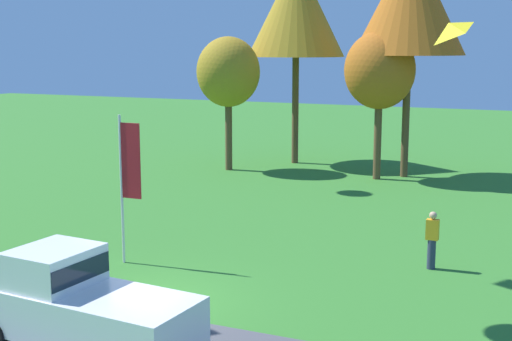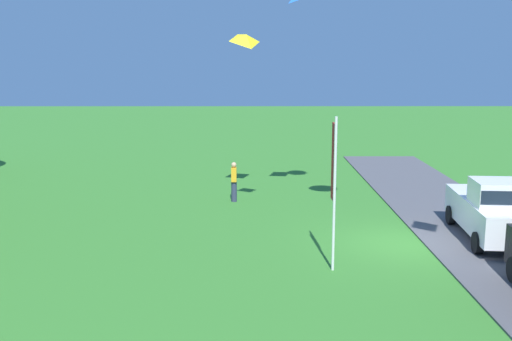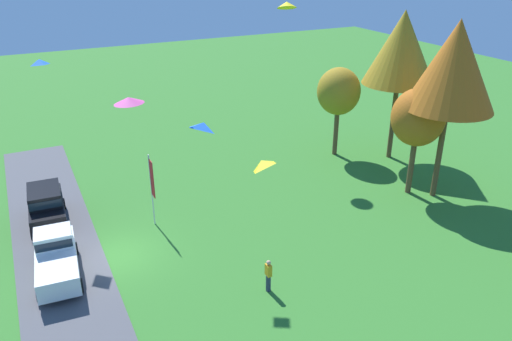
{
  "view_description": "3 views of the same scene",
  "coord_description": "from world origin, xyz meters",
  "px_view_note": "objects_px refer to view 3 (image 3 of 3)",
  "views": [
    {
      "loc": [
        9.61,
        -14.55,
        6.45
      ],
      "look_at": [
        1.38,
        3.9,
        2.87
      ],
      "focal_mm": 50.0,
      "sensor_mm": 36.0,
      "label": 1
    },
    {
      "loc": [
        -18.88,
        4.91,
        5.98
      ],
      "look_at": [
        1.77,
        4.84,
        2.16
      ],
      "focal_mm": 42.0,
      "sensor_mm": 36.0,
      "label": 2
    },
    {
      "loc": [
        23.23,
        -3.38,
        15.19
      ],
      "look_at": [
        2.69,
        6.82,
        4.71
      ],
      "focal_mm": 35.0,
      "sensor_mm": 36.0,
      "label": 3
    }
  ],
  "objects_px": {
    "tree_far_right": "(418,118)",
    "kite_delta_low_drifter": "(287,5)",
    "car_pickup_mid_row": "(56,256)",
    "tree_right_of_center": "(339,92)",
    "kite_delta_trailing_tail": "(129,100)",
    "tree_left_of_center": "(454,66)",
    "tree_lone_near": "(402,48)",
    "kite_diamond_mid_center": "(261,164)",
    "person_on_lawn": "(268,275)",
    "kite_diamond_near_flag": "(204,126)",
    "flag_banner": "(152,183)",
    "kite_diamond_high_left": "(39,62)",
    "car_suv_near_entrance": "(46,205)"
  },
  "relations": [
    {
      "from": "tree_far_right",
      "to": "kite_delta_low_drifter",
      "type": "height_order",
      "value": "kite_delta_low_drifter"
    },
    {
      "from": "car_pickup_mid_row",
      "to": "tree_right_of_center",
      "type": "relative_size",
      "value": 0.75
    },
    {
      "from": "kite_delta_low_drifter",
      "to": "kite_delta_trailing_tail",
      "type": "xyz_separation_m",
      "value": [
        9.66,
        -13.4,
        -2.44
      ]
    },
    {
      "from": "tree_left_of_center",
      "to": "tree_lone_near",
      "type": "bearing_deg",
      "value": 165.17
    },
    {
      "from": "kite_diamond_mid_center",
      "to": "tree_right_of_center",
      "type": "bearing_deg",
      "value": 134.75
    },
    {
      "from": "tree_right_of_center",
      "to": "kite_delta_trailing_tail",
      "type": "distance_m",
      "value": 19.66
    },
    {
      "from": "person_on_lawn",
      "to": "kite_diamond_near_flag",
      "type": "xyz_separation_m",
      "value": [
        -0.56,
        -2.68,
        7.7
      ]
    },
    {
      "from": "flag_banner",
      "to": "kite_diamond_mid_center",
      "type": "height_order",
      "value": "kite_diamond_mid_center"
    },
    {
      "from": "kite_diamond_high_left",
      "to": "kite_diamond_near_flag",
      "type": "distance_m",
      "value": 12.14
    },
    {
      "from": "tree_right_of_center",
      "to": "kite_diamond_high_left",
      "type": "height_order",
      "value": "kite_diamond_high_left"
    },
    {
      "from": "car_suv_near_entrance",
      "to": "person_on_lawn",
      "type": "bearing_deg",
      "value": 37.75
    },
    {
      "from": "tree_left_of_center",
      "to": "kite_delta_low_drifter",
      "type": "relative_size",
      "value": 8.32
    },
    {
      "from": "tree_far_right",
      "to": "kite_diamond_high_left",
      "type": "xyz_separation_m",
      "value": [
        -6.53,
        -20.9,
        4.25
      ]
    },
    {
      "from": "kite_diamond_mid_center",
      "to": "kite_delta_trailing_tail",
      "type": "bearing_deg",
      "value": -137.95
    },
    {
      "from": "tree_left_of_center",
      "to": "car_pickup_mid_row",
      "type": "bearing_deg",
      "value": -94.42
    },
    {
      "from": "tree_left_of_center",
      "to": "kite_delta_low_drifter",
      "type": "bearing_deg",
      "value": -150.35
    },
    {
      "from": "kite_diamond_near_flag",
      "to": "kite_delta_trailing_tail",
      "type": "xyz_separation_m",
      "value": [
        -3.81,
        -2.05,
        0.32
      ]
    },
    {
      "from": "kite_delta_low_drifter",
      "to": "kite_diamond_high_left",
      "type": "relative_size",
      "value": 1.38
    },
    {
      "from": "person_on_lawn",
      "to": "kite_diamond_mid_center",
      "type": "bearing_deg",
      "value": -63.53
    },
    {
      "from": "tree_right_of_center",
      "to": "kite_diamond_mid_center",
      "type": "height_order",
      "value": "kite_diamond_mid_center"
    },
    {
      "from": "car_pickup_mid_row",
      "to": "flag_banner",
      "type": "distance_m",
      "value": 6.46
    },
    {
      "from": "person_on_lawn",
      "to": "kite_delta_low_drifter",
      "type": "xyz_separation_m",
      "value": [
        -14.03,
        8.67,
        10.47
      ]
    },
    {
      "from": "kite_diamond_mid_center",
      "to": "kite_diamond_near_flag",
      "type": "distance_m",
      "value": 2.87
    },
    {
      "from": "tree_right_of_center",
      "to": "car_suv_near_entrance",
      "type": "bearing_deg",
      "value": -85.96
    },
    {
      "from": "tree_far_right",
      "to": "kite_delta_low_drifter",
      "type": "relative_size",
      "value": 5.23
    },
    {
      "from": "kite_diamond_high_left",
      "to": "tree_far_right",
      "type": "bearing_deg",
      "value": 72.64
    },
    {
      "from": "car_pickup_mid_row",
      "to": "kite_diamond_mid_center",
      "type": "distance_m",
      "value": 11.75
    },
    {
      "from": "tree_lone_near",
      "to": "flag_banner",
      "type": "height_order",
      "value": "tree_lone_near"
    },
    {
      "from": "tree_far_right",
      "to": "flag_banner",
      "type": "bearing_deg",
      "value": -101.24
    },
    {
      "from": "person_on_lawn",
      "to": "tree_lone_near",
      "type": "distance_m",
      "value": 20.59
    },
    {
      "from": "kite_diamond_near_flag",
      "to": "car_suv_near_entrance",
      "type": "bearing_deg",
      "value": -150.56
    },
    {
      "from": "tree_lone_near",
      "to": "flag_banner",
      "type": "relative_size",
      "value": 2.48
    },
    {
      "from": "car_pickup_mid_row",
      "to": "person_on_lawn",
      "type": "height_order",
      "value": "car_pickup_mid_row"
    },
    {
      "from": "car_suv_near_entrance",
      "to": "flag_banner",
      "type": "bearing_deg",
      "value": 62.08
    },
    {
      "from": "tree_far_right",
      "to": "kite_delta_trailing_tail",
      "type": "height_order",
      "value": "kite_delta_trailing_tail"
    },
    {
      "from": "tree_lone_near",
      "to": "kite_delta_trailing_tail",
      "type": "relative_size",
      "value": 8.22
    },
    {
      "from": "kite_delta_low_drifter",
      "to": "kite_diamond_near_flag",
      "type": "xyz_separation_m",
      "value": [
        13.47,
        -11.35,
        -2.76
      ]
    },
    {
      "from": "car_suv_near_entrance",
      "to": "car_pickup_mid_row",
      "type": "height_order",
      "value": "car_suv_near_entrance"
    },
    {
      "from": "tree_lone_near",
      "to": "tree_far_right",
      "type": "bearing_deg",
      "value": -28.24
    },
    {
      "from": "kite_diamond_mid_center",
      "to": "kite_delta_trailing_tail",
      "type": "xyz_separation_m",
      "value": [
        -4.64,
        -4.19,
        2.04
      ]
    },
    {
      "from": "car_suv_near_entrance",
      "to": "kite_diamond_mid_center",
      "type": "height_order",
      "value": "kite_diamond_mid_center"
    },
    {
      "from": "car_pickup_mid_row",
      "to": "tree_lone_near",
      "type": "height_order",
      "value": "tree_lone_near"
    },
    {
      "from": "tree_far_right",
      "to": "kite_delta_trailing_tail",
      "type": "xyz_separation_m",
      "value": [
        0.68,
        -17.95,
        3.68
      ]
    },
    {
      "from": "kite_diamond_mid_center",
      "to": "kite_diamond_high_left",
      "type": "bearing_deg",
      "value": -148.94
    },
    {
      "from": "car_suv_near_entrance",
      "to": "tree_lone_near",
      "type": "distance_m",
      "value": 25.83
    },
    {
      "from": "tree_far_right",
      "to": "kite_delta_trailing_tail",
      "type": "distance_m",
      "value": 18.33
    },
    {
      "from": "kite_diamond_near_flag",
      "to": "kite_delta_trailing_tail",
      "type": "height_order",
      "value": "kite_delta_trailing_tail"
    },
    {
      "from": "kite_delta_low_drifter",
      "to": "tree_left_of_center",
      "type": "bearing_deg",
      "value": 29.65
    },
    {
      "from": "kite_diamond_near_flag",
      "to": "tree_right_of_center",
      "type": "bearing_deg",
      "value": 128.6
    },
    {
      "from": "tree_far_right",
      "to": "person_on_lawn",
      "type": "bearing_deg",
      "value": -69.06
    }
  ]
}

